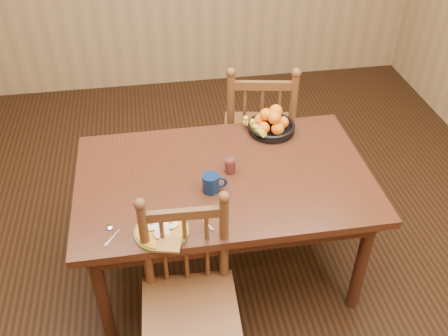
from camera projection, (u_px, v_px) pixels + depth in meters
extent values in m
cube|color=black|center=(224.00, 267.00, 3.18)|extent=(4.50, 5.00, 0.01)
cube|color=black|center=(224.00, 178.00, 2.73)|extent=(1.60, 1.00, 0.04)
cube|color=black|center=(213.00, 145.00, 3.10)|extent=(1.40, 0.04, 0.10)
cube|color=black|center=(238.00, 243.00, 2.45)|extent=(1.40, 0.04, 0.10)
cube|color=black|center=(347.00, 175.00, 2.87)|extent=(0.04, 0.84, 0.10)
cube|color=black|center=(92.00, 203.00, 2.68)|extent=(0.04, 0.84, 0.10)
cylinder|color=black|center=(102.00, 297.00, 2.56)|extent=(0.07, 0.07, 0.70)
cylinder|color=black|center=(361.00, 263.00, 2.74)|extent=(0.07, 0.07, 0.70)
cylinder|color=black|center=(106.00, 196.00, 3.18)|extent=(0.07, 0.07, 0.70)
cylinder|color=black|center=(317.00, 174.00, 3.36)|extent=(0.07, 0.07, 0.70)
cube|color=#492D16|center=(258.00, 132.00, 3.51)|extent=(0.55, 0.54, 0.04)
cylinder|color=#492D16|center=(282.00, 146.00, 3.81)|extent=(0.04, 0.04, 0.47)
cylinder|color=#492D16|center=(231.00, 146.00, 3.82)|extent=(0.04, 0.04, 0.47)
cylinder|color=#492D16|center=(286.00, 177.00, 3.52)|extent=(0.04, 0.04, 0.47)
cylinder|color=#492D16|center=(230.00, 176.00, 3.53)|extent=(0.04, 0.04, 0.47)
cylinder|color=#492D16|center=(292.00, 113.00, 3.17)|extent=(0.05, 0.05, 0.57)
cylinder|color=#492D16|center=(231.00, 113.00, 3.18)|extent=(0.05, 0.05, 0.57)
cylinder|color=#492D16|center=(261.00, 120.00, 3.21)|extent=(0.02, 0.02, 0.44)
cube|color=#492D16|center=(263.00, 86.00, 3.05)|extent=(0.39, 0.10, 0.05)
cube|color=#492D16|center=(190.00, 312.00, 2.36)|extent=(0.47, 0.45, 0.04)
cylinder|color=#492D16|center=(155.00, 316.00, 2.63)|extent=(0.04, 0.04, 0.44)
cylinder|color=#492D16|center=(225.00, 308.00, 2.67)|extent=(0.04, 0.04, 0.44)
cylinder|color=#492D16|center=(146.00, 246.00, 2.33)|extent=(0.05, 0.05, 0.53)
cylinder|color=#492D16|center=(224.00, 239.00, 2.37)|extent=(0.05, 0.05, 0.53)
cylinder|color=#492D16|center=(186.00, 250.00, 2.38)|extent=(0.02, 0.02, 0.41)
cube|color=#492D16|center=(183.00, 214.00, 2.24)|extent=(0.37, 0.05, 0.05)
cylinder|color=#59601E|center=(162.00, 231.00, 2.37)|extent=(0.26, 0.26, 0.01)
cylinder|color=#BB7A18|center=(162.00, 230.00, 2.37)|extent=(0.24, 0.24, 0.01)
ellipsoid|color=silver|center=(152.00, 225.00, 2.38)|extent=(0.08, 0.08, 0.01)
cube|color=#F2E08C|center=(151.00, 223.00, 2.37)|extent=(0.02, 0.02, 0.01)
ellipsoid|color=silver|center=(170.00, 223.00, 2.39)|extent=(0.08, 0.08, 0.01)
cube|color=#F2E08C|center=(170.00, 222.00, 2.38)|extent=(0.02, 0.02, 0.01)
ellipsoid|color=silver|center=(162.00, 233.00, 2.34)|extent=(0.08, 0.08, 0.01)
cube|color=#F2E08C|center=(162.00, 232.00, 2.33)|extent=(0.02, 0.02, 0.01)
cube|color=brown|center=(169.00, 244.00, 2.28)|extent=(0.13, 0.12, 0.01)
cube|color=silver|center=(205.00, 222.00, 2.43)|extent=(0.08, 0.14, 0.00)
cube|color=silver|center=(205.00, 210.00, 2.49)|extent=(0.04, 0.05, 0.00)
cube|color=silver|center=(113.00, 238.00, 2.34)|extent=(0.08, 0.11, 0.00)
ellipsoid|color=silver|center=(110.00, 227.00, 2.40)|extent=(0.03, 0.04, 0.01)
cylinder|color=#0B1C3D|center=(211.00, 183.00, 2.58)|extent=(0.09, 0.09, 0.10)
torus|color=#0B1C3D|center=(221.00, 182.00, 2.59)|extent=(0.07, 0.02, 0.07)
cylinder|color=black|center=(211.00, 176.00, 2.56)|extent=(0.08, 0.08, 0.00)
cylinder|color=silver|center=(230.00, 165.00, 2.71)|extent=(0.06, 0.06, 0.09)
cylinder|color=maroon|center=(230.00, 166.00, 2.72)|extent=(0.05, 0.05, 0.07)
cylinder|color=black|center=(271.00, 130.00, 3.05)|extent=(0.28, 0.28, 0.02)
torus|color=black|center=(271.00, 125.00, 3.03)|extent=(0.29, 0.29, 0.02)
cylinder|color=black|center=(271.00, 131.00, 3.05)|extent=(0.10, 0.10, 0.01)
sphere|color=orange|center=(283.00, 122.00, 3.03)|extent=(0.07, 0.07, 0.07)
sphere|color=orange|center=(272.00, 117.00, 3.07)|extent=(0.08, 0.08, 0.08)
sphere|color=orange|center=(261.00, 120.00, 3.04)|extent=(0.08, 0.08, 0.08)
sphere|color=orange|center=(264.00, 128.00, 2.98)|extent=(0.07, 0.07, 0.07)
sphere|color=orange|center=(278.00, 129.00, 2.97)|extent=(0.08, 0.08, 0.08)
sphere|color=orange|center=(276.00, 111.00, 3.00)|extent=(0.08, 0.08, 0.08)
sphere|color=orange|center=(266.00, 114.00, 2.98)|extent=(0.07, 0.07, 0.07)
sphere|color=orange|center=(275.00, 118.00, 2.95)|extent=(0.08, 0.08, 0.08)
cylinder|color=yellow|center=(258.00, 130.00, 2.98)|extent=(0.10, 0.17, 0.07)
cylinder|color=yellow|center=(253.00, 126.00, 3.02)|extent=(0.14, 0.15, 0.07)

